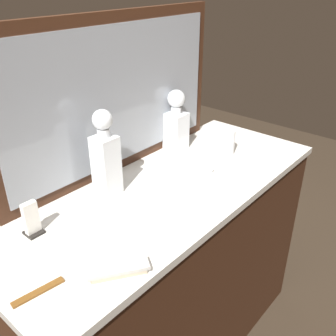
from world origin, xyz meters
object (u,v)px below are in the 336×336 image
at_px(silver_brush_center, 118,270).
at_px(napkin_holder, 32,221).
at_px(crystal_tumbler_rear, 226,142).
at_px(porcelain_dish, 204,169).
at_px(crystal_decanter_front, 106,161).
at_px(tortoiseshell_comb, 38,292).
at_px(crystal_decanter_right, 176,126).

relative_size(silver_brush_center, napkin_holder, 1.48).
distance_m(crystal_tumbler_rear, porcelain_dish, 0.20).
relative_size(crystal_tumbler_rear, porcelain_dish, 1.47).
distance_m(crystal_decanter_front, crystal_tumbler_rear, 0.57).
height_order(crystal_decanter_front, tortoiseshell_comb, crystal_decanter_front).
bearing_deg(silver_brush_center, porcelain_dish, 14.87).
xyz_separation_m(silver_brush_center, napkin_holder, (-0.05, 0.32, 0.03)).
distance_m(crystal_decanter_right, napkin_holder, 0.76).
distance_m(crystal_tumbler_rear, silver_brush_center, 0.83).
bearing_deg(crystal_decanter_front, porcelain_dish, -24.97).
relative_size(crystal_decanter_front, tortoiseshell_comb, 2.30).
distance_m(crystal_decanter_front, napkin_holder, 0.32).
bearing_deg(crystal_decanter_front, napkin_holder, -178.40).
relative_size(silver_brush_center, porcelain_dish, 2.22).
xyz_separation_m(crystal_decanter_right, napkin_holder, (-0.76, -0.07, -0.06)).
relative_size(crystal_tumbler_rear, napkin_holder, 0.98).
bearing_deg(silver_brush_center, crystal_decanter_right, 28.73).
xyz_separation_m(tortoiseshell_comb, napkin_holder, (0.12, 0.22, 0.04)).
bearing_deg(crystal_decanter_right, porcelain_dish, -112.61).
xyz_separation_m(crystal_tumbler_rear, silver_brush_center, (-0.80, -0.19, -0.04)).
height_order(crystal_decanter_right, crystal_tumbler_rear, crystal_decanter_right).
relative_size(crystal_decanter_front, crystal_tumbler_rear, 2.88).
bearing_deg(tortoiseshell_comb, porcelain_dish, 4.51).
height_order(crystal_decanter_front, porcelain_dish, crystal_decanter_front).
xyz_separation_m(silver_brush_center, porcelain_dish, (0.61, 0.16, -0.01)).
xyz_separation_m(silver_brush_center, tortoiseshell_comb, (-0.18, 0.10, -0.01)).
xyz_separation_m(crystal_decanter_right, porcelain_dish, (-0.09, -0.22, -0.10)).
distance_m(crystal_decanter_right, porcelain_dish, 0.26).
bearing_deg(tortoiseshell_comb, crystal_tumbler_rear, 5.25).
distance_m(crystal_decanter_front, silver_brush_center, 0.43).
relative_size(crystal_decanter_right, crystal_decanter_front, 0.85).
xyz_separation_m(crystal_decanter_right, tortoiseshell_comb, (-0.88, -0.29, -0.10)).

